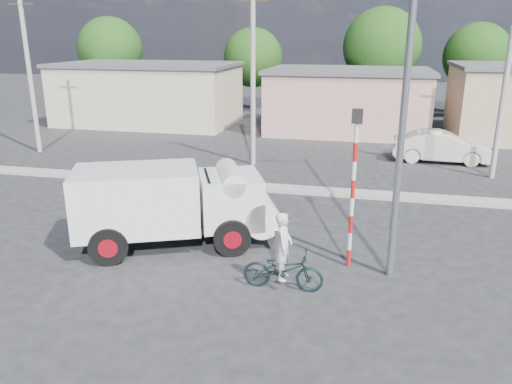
% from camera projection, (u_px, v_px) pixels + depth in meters
% --- Properties ---
extents(ground_plane, '(120.00, 120.00, 0.00)m').
position_uv_depth(ground_plane, '(222.00, 279.00, 13.16)').
color(ground_plane, '#272729').
rests_on(ground_plane, ground).
extents(median, '(40.00, 0.80, 0.16)m').
position_uv_depth(median, '(278.00, 188.00, 20.57)').
color(median, '#99968E').
rests_on(median, ground).
extents(truck, '(6.27, 4.25, 2.44)m').
position_uv_depth(truck, '(176.00, 203.00, 14.87)').
color(truck, black).
rests_on(truck, ground).
extents(bicycle, '(2.03, 0.71, 1.07)m').
position_uv_depth(bicycle, '(283.00, 270.00, 12.48)').
color(bicycle, black).
rests_on(bicycle, ground).
extents(cyclist, '(0.42, 0.64, 1.74)m').
position_uv_depth(cyclist, '(283.00, 257.00, 12.38)').
color(cyclist, silver).
rests_on(cyclist, ground).
extents(car_cream, '(4.75, 1.75, 1.55)m').
position_uv_depth(car_cream, '(442.00, 147.00, 24.92)').
color(car_cream, silver).
rests_on(car_cream, ground).
extents(traffic_pole, '(0.28, 0.18, 4.36)m').
position_uv_depth(traffic_pole, '(354.00, 176.00, 13.09)').
color(traffic_pole, red).
rests_on(traffic_pole, ground).
extents(streetlight, '(2.34, 0.22, 9.00)m').
position_uv_depth(streetlight, '(399.00, 87.00, 11.89)').
color(streetlight, slate).
rests_on(streetlight, ground).
extents(building_row, '(37.80, 7.30, 4.44)m').
position_uv_depth(building_row, '(334.00, 98.00, 32.71)').
color(building_row, '#C3B093').
rests_on(building_row, ground).
extents(tree_row, '(51.24, 7.43, 8.42)m').
position_uv_depth(tree_row, '(430.00, 51.00, 36.57)').
color(tree_row, '#38281E').
rests_on(tree_row, ground).
extents(utility_poles, '(35.40, 0.24, 8.00)m').
position_uv_depth(utility_poles, '(367.00, 83.00, 22.38)').
color(utility_poles, '#99968E').
rests_on(utility_poles, ground).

